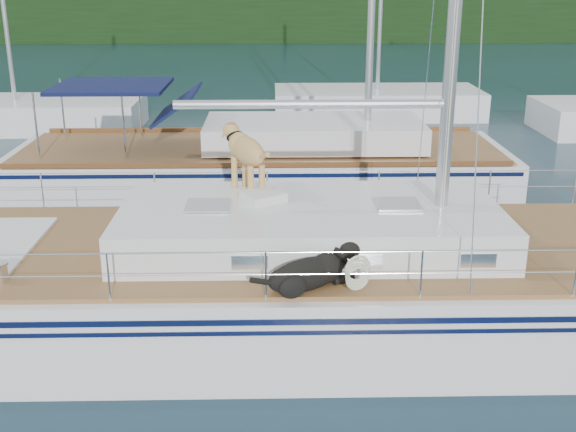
{
  "coord_description": "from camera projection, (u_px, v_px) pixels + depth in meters",
  "views": [
    {
      "loc": [
        0.29,
        -9.38,
        4.85
      ],
      "look_at": [
        0.5,
        0.2,
        1.6
      ],
      "focal_mm": 45.0,
      "sensor_mm": 36.0,
      "label": 1
    }
  ],
  "objects": [
    {
      "name": "ground",
      "position": [
        254.0,
        325.0,
        10.43
      ],
      "size": [
        120.0,
        120.0,
        0.0
      ],
      "primitive_type": "plane",
      "color": "black",
      "rests_on": "ground"
    },
    {
      "name": "bg_boat_center",
      "position": [
        377.0,
        103.0,
        25.52
      ],
      "size": [
        7.2,
        3.0,
        11.65
      ],
      "color": "silver",
      "rests_on": "ground"
    },
    {
      "name": "shore_bank",
      "position": [
        268.0,
        32.0,
        53.99
      ],
      "size": [
        92.0,
        1.0,
        1.2
      ],
      "primitive_type": "cube",
      "color": "#595147",
      "rests_on": "ground"
    },
    {
      "name": "bg_boat_west",
      "position": [
        17.0,
        115.0,
        23.38
      ],
      "size": [
        8.0,
        3.0,
        11.65
      ],
      "color": "silver",
      "rests_on": "ground"
    },
    {
      "name": "main_sailboat",
      "position": [
        260.0,
        282.0,
        10.22
      ],
      "size": [
        12.0,
        3.92,
        14.01
      ],
      "color": "silver",
      "rests_on": "ground"
    },
    {
      "name": "neighbor_sailboat",
      "position": [
        265.0,
        169.0,
        16.32
      ],
      "size": [
        11.0,
        3.5,
        13.3
      ],
      "color": "silver",
      "rests_on": "ground"
    }
  ]
}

